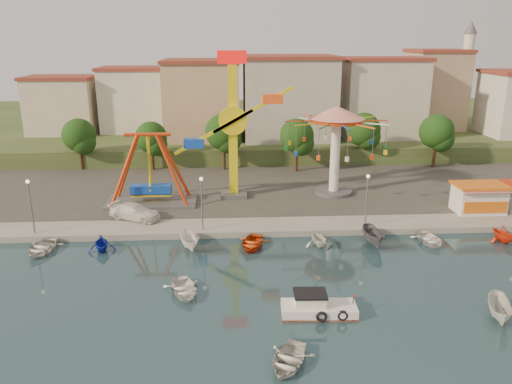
{
  "coord_description": "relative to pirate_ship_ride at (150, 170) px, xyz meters",
  "views": [
    {
      "loc": [
        -5.41,
        -32.43,
        18.55
      ],
      "look_at": [
        -2.75,
        14.0,
        4.0
      ],
      "focal_mm": 35.0,
      "sensor_mm": 36.0,
      "label": 1
    }
  ],
  "objects": [
    {
      "name": "kamikaze_tower",
      "position": [
        9.73,
        1.78,
        3.94
      ],
      "size": [
        8.92,
        3.1,
        16.5
      ],
      "color": "#59595E",
      "rests_on": "quay_deck"
    },
    {
      "name": "building_3",
      "position": [
        19.7,
        27.36,
        3.2
      ],
      "size": [
        12.59,
        10.5,
        9.2
      ],
      "primitive_type": "cube",
      "color": "beige",
      "rests_on": "hill_terrace"
    },
    {
      "name": "tree_1",
      "position": [
        -1.9,
        14.8,
        0.81
      ],
      "size": [
        4.35,
        4.35,
        6.8
      ],
      "color": "#382314",
      "rests_on": "quay_deck"
    },
    {
      "name": "building_5",
      "position": [
        46.46,
        28.89,
        4.21
      ],
      "size": [
        12.77,
        10.96,
        11.21
      ],
      "primitive_type": "cube",
      "color": "tan",
      "rests_on": "hill_terrace"
    },
    {
      "name": "quay_deck",
      "position": [
        14.1,
        40.56,
        -4.09
      ],
      "size": [
        200.0,
        100.0,
        0.6
      ],
      "primitive_type": "cube",
      "color": "#9E998E",
      "rests_on": "ground"
    },
    {
      "name": "moored_boat_2",
      "position": [
        5.02,
        -11.64,
        -3.69
      ],
      "size": [
        2.33,
        3.91,
        1.42
      ],
      "primitive_type": "imported",
      "rotation": [
        0.0,
        0.0,
        0.28
      ],
      "color": "white",
      "rests_on": "ground"
    },
    {
      "name": "tree_0",
      "position": [
        -11.9,
        15.53,
        1.08
      ],
      "size": [
        4.6,
        4.6,
        7.19
      ],
      "color": "#382314",
      "rests_on": "quay_deck"
    },
    {
      "name": "moored_boat_4",
      "position": [
        16.92,
        -11.64,
        -3.61
      ],
      "size": [
        3.15,
        3.46,
        1.58
      ],
      "primitive_type": "imported",
      "rotation": [
        0.0,
        0.0,
        0.21
      ],
      "color": "silver",
      "rests_on": "ground"
    },
    {
      "name": "building_4",
      "position": [
        33.17,
        30.76,
        3.22
      ],
      "size": [
        10.75,
        9.23,
        9.24
      ],
      "primitive_type": "cube",
      "color": "beige",
      "rests_on": "hill_terrace"
    },
    {
      "name": "lamp_post_0",
      "position": [
        -9.9,
        -8.44,
        -1.29
      ],
      "size": [
        0.14,
        0.14,
        5.0
      ],
      "primitive_type": "cylinder",
      "color": "#59595E",
      "rests_on": "quay_deck"
    },
    {
      "name": "moored_boat_5",
      "position": [
        22.01,
        -11.64,
        -3.62
      ],
      "size": [
        1.63,
        4.07,
        1.55
      ],
      "primitive_type": "imported",
      "rotation": [
        0.0,
        0.0,
        0.03
      ],
      "color": "#56575B",
      "rests_on": "ground"
    },
    {
      "name": "tree_4",
      "position": [
        28.1,
        15.91,
        1.35
      ],
      "size": [
        4.86,
        4.86,
        7.6
      ],
      "color": "#382314",
      "rests_on": "quay_deck"
    },
    {
      "name": "building_2",
      "position": [
        5.91,
        30.52,
        4.22
      ],
      "size": [
        11.95,
        9.28,
        11.23
      ],
      "primitive_type": "cube",
      "color": "tan",
      "rests_on": "hill_terrace"
    },
    {
      "name": "moored_boat_6",
      "position": [
        27.44,
        -11.64,
        -4.0
      ],
      "size": [
        3.09,
        4.06,
        0.79
      ],
      "primitive_type": "imported",
      "rotation": [
        0.0,
        0.0,
        0.1
      ],
      "color": "white",
      "rests_on": "ground"
    },
    {
      "name": "tree_2",
      "position": [
        8.1,
        14.37,
        1.52
      ],
      "size": [
        5.02,
        5.02,
        7.85
      ],
      "color": "#382314",
      "rests_on": "quay_deck"
    },
    {
      "name": "moored_boat_0",
      "position": [
        -8.26,
        -11.64,
        -3.96
      ],
      "size": [
        3.47,
        4.51,
        0.87
      ],
      "primitive_type": "imported",
      "rotation": [
        0.0,
        0.0,
        -0.12
      ],
      "color": "silver",
      "rests_on": "ground"
    },
    {
      "name": "van",
      "position": [
        -0.95,
        -5.17,
        -3.01
      ],
      "size": [
        5.83,
        4.25,
        1.57
      ],
      "primitive_type": "imported",
      "rotation": [
        0.0,
        0.0,
        1.14
      ],
      "color": "white",
      "rests_on": "quay_deck"
    },
    {
      "name": "lamp_post_1",
      "position": [
        6.1,
        -8.44,
        -1.29
      ],
      "size": [
        0.14,
        0.14,
        5.0
      ],
      "primitive_type": "cylinder",
      "color": "#59595E",
      "rests_on": "quay_deck"
    },
    {
      "name": "building_1",
      "position": [
        -7.23,
        29.94,
        2.92
      ],
      "size": [
        12.33,
        9.01,
        8.63
      ],
      "primitive_type": "cube",
      "color": "silver",
      "rests_on": "hill_terrace"
    },
    {
      "name": "cabin_motorboat",
      "position": [
        14.67,
        -23.54,
        -3.91
      ],
      "size": [
        5.28,
        2.27,
        1.83
      ],
      "rotation": [
        0.0,
        0.0,
        -0.05
      ],
      "color": "white",
      "rests_on": "ground"
    },
    {
      "name": "rowboat_a",
      "position": [
        5.18,
        -20.02,
        -3.99
      ],
      "size": [
        3.76,
        4.53,
        0.81
      ],
      "primitive_type": "imported",
      "rotation": [
        0.0,
        0.0,
        0.28
      ],
      "color": "white",
      "rests_on": "ground"
    },
    {
      "name": "rowboat_b",
      "position": [
        11.99,
        -29.02,
        -4.0
      ],
      "size": [
        4.07,
        4.62,
        0.79
      ],
      "primitive_type": "imported",
      "rotation": [
        0.0,
        0.0,
        -0.42
      ],
      "color": "silver",
      "rests_on": "ground"
    },
    {
      "name": "booth_left",
      "position": [
        35.24,
        -4.96,
        -2.23
      ],
      "size": [
        5.4,
        3.78,
        3.08
      ],
      "color": "white",
      "rests_on": "quay_deck"
    },
    {
      "name": "moored_boat_7",
      "position": [
        34.46,
        -11.64,
        -3.59
      ],
      "size": [
        3.05,
        3.4,
        1.6
      ],
      "primitive_type": "imported",
      "rotation": [
        0.0,
        0.0,
        0.15
      ],
      "color": "red",
      "rests_on": "ground"
    },
    {
      "name": "asphalt_pad",
      "position": [
        14.1,
        8.56,
        -3.79
      ],
      "size": [
        90.0,
        28.0,
        0.01
      ],
      "primitive_type": "cube",
      "color": "#4C4944",
      "rests_on": "quay_deck"
    },
    {
      "name": "ground",
      "position": [
        14.1,
        -21.44,
        -4.39
      ],
      "size": [
        200.0,
        200.0,
        0.0
      ],
      "primitive_type": "plane",
      "color": "#132B36",
      "rests_on": "ground"
    },
    {
      "name": "hill_terrace",
      "position": [
        14.1,
        45.56,
        -2.89
      ],
      "size": [
        200.0,
        60.0,
        3.0
      ],
      "primitive_type": "cube",
      "color": "#384C26",
      "rests_on": "ground"
    },
    {
      "name": "moored_boat_3",
      "position": [
        10.71,
        -11.64,
        -3.98
      ],
      "size": [
        3.78,
        4.59,
        0.83
      ],
      "primitive_type": "imported",
      "rotation": [
        0.0,
        0.0,
        -0.26
      ],
      "color": "#D34410",
      "rests_on": "ground"
    },
    {
      "name": "minaret",
      "position": [
        50.1,
        32.56,
        8.15
      ],
      "size": [
        2.8,
        2.8,
        18.0
      ],
      "color": "silver",
      "rests_on": "hill_terrace"
    },
    {
      "name": "lamp_post_2",
      "position": [
        22.1,
        -8.44,
        -1.29
      ],
      "size": [
        0.14,
        0.14,
        5.0
      ],
      "primitive_type": "cylinder",
      "color": "#59595E",
      "rests_on": "quay_deck"
    },
    {
      "name": "tree_5",
      "position": [
        38.1,
        14.09,
        1.31
      ],
      "size": [
        4.83,
        4.83,
        7.54
      ],
      "color": "#382314",
      "rests_on": "quay_deck"
    },
    {
      "name": "skiff",
      "position": [
        27.06,
        -24.82,
        -3.66
      ],
      "size": [
        2.63,
        4.04,
        1.46
      ],
      "primitive_type": "imported",
      "rotation": [
        0.0,
        0.0,
        -0.35
      ],
      "color": "silver",
      "rests_on": "ground"
    },
    {
      "name": "wave_swinger",
      "position": [
        21.16,
        2.32,
        3.8
      ],
      "size": [
        11.6,
        11.6,
        10.4
      ],
      "color": "#59595E",
      "rests_on": "quay_deck"
    },
    {
      "name": "building_0",
      "position": [
        -19.27,
        24.62,
        4.54
      ],
      "size": [
        9.26,
        9.53,
        11.87
      ],
      "primitive_type": "cube",
      "color": "beige",
      "rests_on": "hill_terrace"
    },
    {
      "name": "tree_3",
      "position": [
        18.1,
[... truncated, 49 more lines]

